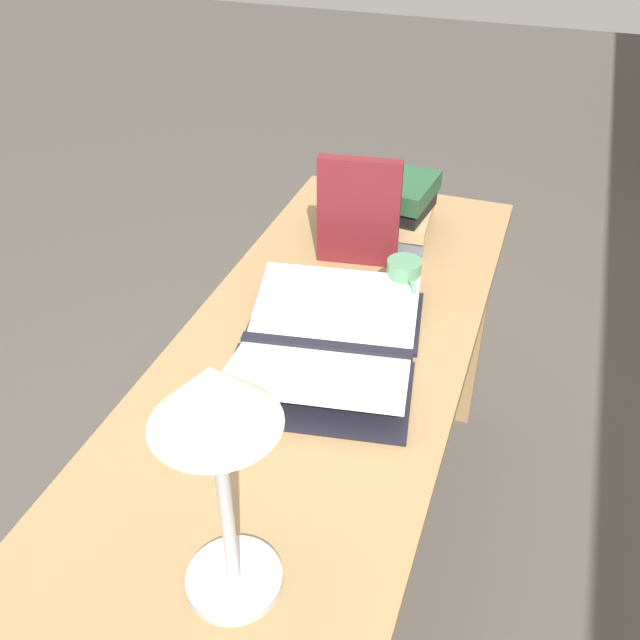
# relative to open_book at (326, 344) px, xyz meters

# --- Properties ---
(ground_plane) EXTENTS (12.00, 12.00, 0.00)m
(ground_plane) POSITION_rel_open_book_xyz_m (0.02, -0.02, -0.76)
(ground_plane) COLOR #47423D
(reading_desk) EXTENTS (1.57, 0.57, 0.74)m
(reading_desk) POSITION_rel_open_book_xyz_m (0.02, -0.02, -0.13)
(reading_desk) COLOR #937047
(reading_desk) RESTS_ON ground_plane
(open_book) EXTENTS (0.51, 0.42, 0.06)m
(open_book) POSITION_rel_open_book_xyz_m (0.00, 0.00, 0.00)
(open_book) COLOR black
(open_book) RESTS_ON reading_desk
(book_stack_tall) EXTENTS (0.25, 0.25, 0.15)m
(book_stack_tall) POSITION_rel_open_book_xyz_m (-0.50, -0.02, 0.05)
(book_stack_tall) COLOR slate
(book_stack_tall) RESTS_ON reading_desk
(book_standing_upright) EXTENTS (0.06, 0.19, 0.25)m
(book_standing_upright) POSITION_rel_open_book_xyz_m (-0.35, -0.04, 0.11)
(book_standing_upright) COLOR maroon
(book_standing_upright) RESTS_ON reading_desk
(reading_lamp) EXTENTS (0.16, 0.16, 0.38)m
(reading_lamp) POSITION_rel_open_book_xyz_m (0.53, 0.05, 0.28)
(reading_lamp) COLOR #ADADB2
(reading_lamp) RESTS_ON reading_desk
(coffee_mug) EXTENTS (0.09, 0.08, 0.09)m
(coffee_mug) POSITION_rel_open_book_xyz_m (-0.23, 0.09, 0.03)
(coffee_mug) COLOR #4C7F5B
(coffee_mug) RESTS_ON reading_desk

